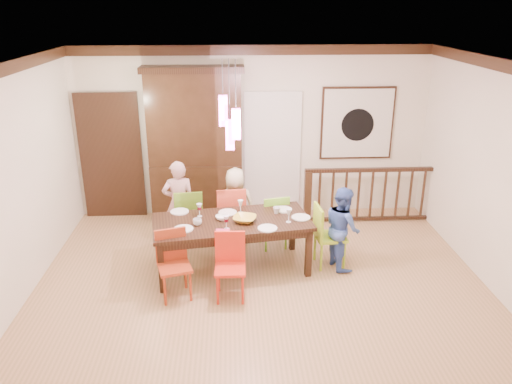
{
  "coord_description": "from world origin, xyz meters",
  "views": [
    {
      "loc": [
        -0.38,
        -5.81,
        3.54
      ],
      "look_at": [
        -0.04,
        0.51,
        1.13
      ],
      "focal_mm": 35.0,
      "sensor_mm": 36.0,
      "label": 1
    }
  ],
  "objects_px": {
    "person_far_left": "(179,203)",
    "balustrade": "(371,194)",
    "person_end_right": "(342,227)",
    "chair_end_right": "(331,231)",
    "china_hutch": "(196,145)",
    "dining_table": "(232,226)",
    "chair_far_left": "(189,212)",
    "person_far_mid": "(236,206)"
  },
  "relations": [
    {
      "from": "china_hutch",
      "to": "person_end_right",
      "type": "distance_m",
      "value": 2.9
    },
    {
      "from": "person_far_mid",
      "to": "china_hutch",
      "type": "bearing_deg",
      "value": -57.6
    },
    {
      "from": "balustrade",
      "to": "china_hutch",
      "type": "bearing_deg",
      "value": 173.48
    },
    {
      "from": "dining_table",
      "to": "chair_far_left",
      "type": "xyz_separation_m",
      "value": [
        -0.65,
        0.82,
        -0.14
      ]
    },
    {
      "from": "person_end_right",
      "to": "chair_end_right",
      "type": "bearing_deg",
      "value": 67.47
    },
    {
      "from": "person_far_left",
      "to": "person_end_right",
      "type": "xyz_separation_m",
      "value": [
        2.34,
        -0.82,
        -0.08
      ]
    },
    {
      "from": "balustrade",
      "to": "dining_table",
      "type": "bearing_deg",
      "value": -147.19
    },
    {
      "from": "chair_end_right",
      "to": "china_hutch",
      "type": "distance_m",
      "value": 2.79
    },
    {
      "from": "person_far_left",
      "to": "chair_end_right",
      "type": "bearing_deg",
      "value": 152.69
    },
    {
      "from": "dining_table",
      "to": "person_far_left",
      "type": "distance_m",
      "value": 1.16
    },
    {
      "from": "chair_end_right",
      "to": "china_hutch",
      "type": "xyz_separation_m",
      "value": [
        -1.97,
        1.82,
        0.78
      ]
    },
    {
      "from": "chair_end_right",
      "to": "chair_far_left",
      "type": "bearing_deg",
      "value": 63.65
    },
    {
      "from": "person_far_left",
      "to": "balustrade",
      "type": "bearing_deg",
      "value": -175.28
    },
    {
      "from": "balustrade",
      "to": "person_far_mid",
      "type": "height_order",
      "value": "person_far_mid"
    },
    {
      "from": "chair_end_right",
      "to": "balustrade",
      "type": "distance_m",
      "value": 1.78
    },
    {
      "from": "chair_end_right",
      "to": "person_far_mid",
      "type": "height_order",
      "value": "person_far_mid"
    },
    {
      "from": "dining_table",
      "to": "chair_end_right",
      "type": "height_order",
      "value": "chair_end_right"
    },
    {
      "from": "chair_far_left",
      "to": "chair_end_right",
      "type": "xyz_separation_m",
      "value": [
        2.04,
        -0.77,
        -0.01
      ]
    },
    {
      "from": "person_far_mid",
      "to": "chair_end_right",
      "type": "bearing_deg",
      "value": 147.61
    },
    {
      "from": "chair_end_right",
      "to": "person_far_left",
      "type": "xyz_separation_m",
      "value": [
        -2.18,
        0.79,
        0.15
      ]
    },
    {
      "from": "dining_table",
      "to": "balustrade",
      "type": "xyz_separation_m",
      "value": [
        2.38,
        1.52,
        -0.17
      ]
    },
    {
      "from": "balustrade",
      "to": "person_far_left",
      "type": "bearing_deg",
      "value": -167.64
    },
    {
      "from": "chair_end_right",
      "to": "person_end_right",
      "type": "bearing_deg",
      "value": -105.79
    },
    {
      "from": "chair_end_right",
      "to": "china_hutch",
      "type": "height_order",
      "value": "china_hutch"
    },
    {
      "from": "person_far_mid",
      "to": "person_end_right",
      "type": "bearing_deg",
      "value": 149.61
    },
    {
      "from": "dining_table",
      "to": "person_far_mid",
      "type": "xyz_separation_m",
      "value": [
        0.07,
        0.87,
        -0.06
      ]
    },
    {
      "from": "person_end_right",
      "to": "china_hutch",
      "type": "bearing_deg",
      "value": 36.56
    },
    {
      "from": "china_hutch",
      "to": "balustrade",
      "type": "relative_size",
      "value": 1.13
    },
    {
      "from": "balustrade",
      "to": "person_far_mid",
      "type": "bearing_deg",
      "value": -164.14
    },
    {
      "from": "person_far_left",
      "to": "person_end_right",
      "type": "bearing_deg",
      "value": 153.32
    },
    {
      "from": "dining_table",
      "to": "person_far_left",
      "type": "height_order",
      "value": "person_far_left"
    },
    {
      "from": "chair_far_left",
      "to": "china_hutch",
      "type": "bearing_deg",
      "value": -99.64
    },
    {
      "from": "chair_far_left",
      "to": "dining_table",
      "type": "bearing_deg",
      "value": 122.99
    },
    {
      "from": "person_far_mid",
      "to": "person_end_right",
      "type": "distance_m",
      "value": 1.71
    },
    {
      "from": "dining_table",
      "to": "chair_end_right",
      "type": "xyz_separation_m",
      "value": [
        1.39,
        0.05,
        -0.14
      ]
    },
    {
      "from": "chair_far_left",
      "to": "person_end_right",
      "type": "xyz_separation_m",
      "value": [
        2.2,
        -0.8,
        0.06
      ]
    },
    {
      "from": "chair_far_left",
      "to": "china_hutch",
      "type": "distance_m",
      "value": 1.3
    },
    {
      "from": "china_hutch",
      "to": "balustrade",
      "type": "distance_m",
      "value": 3.08
    },
    {
      "from": "chair_end_right",
      "to": "person_far_mid",
      "type": "distance_m",
      "value": 1.56
    },
    {
      "from": "chair_far_left",
      "to": "balustrade",
      "type": "xyz_separation_m",
      "value": [
        3.03,
        0.7,
        -0.03
      ]
    },
    {
      "from": "person_far_left",
      "to": "person_end_right",
      "type": "distance_m",
      "value": 2.48
    },
    {
      "from": "dining_table",
      "to": "chair_far_left",
      "type": "relative_size",
      "value": 2.44
    }
  ]
}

